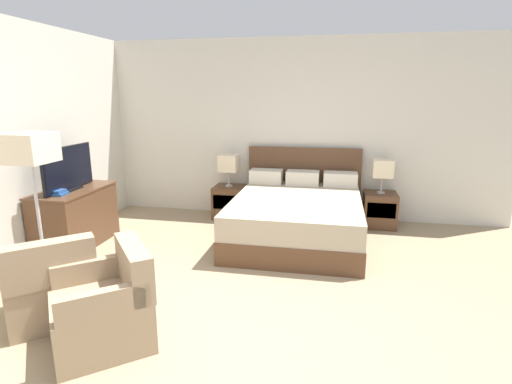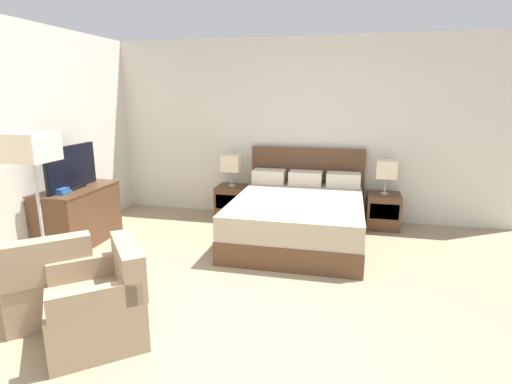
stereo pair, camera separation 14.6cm
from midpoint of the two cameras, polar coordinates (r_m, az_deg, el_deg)
ground_plane at (r=3.26m, az=-4.67°, el=-21.34°), size 10.59×10.59×0.00m
wall_back at (r=6.17m, az=5.23°, el=8.83°), size 6.61×0.06×2.69m
wall_left at (r=5.39m, az=-28.81°, el=6.47°), size 0.06×5.33×2.69m
bed at (r=5.30m, az=6.87°, el=-3.45°), size 1.70×2.07×1.09m
nightstand_left at (r=6.22m, az=-2.74°, el=-1.36°), size 0.46×0.45×0.50m
nightstand_right at (r=6.03m, az=18.34°, el=-2.56°), size 0.46×0.45×0.50m
table_lamp_left at (r=6.09m, az=-2.80°, el=4.13°), size 0.28×0.28×0.48m
table_lamp_right at (r=5.90m, az=18.78°, el=3.08°), size 0.28×0.28×0.48m
dresser at (r=5.55m, az=-23.31°, el=-2.98°), size 0.56×1.10×0.73m
tv at (r=5.39m, az=-24.17°, el=3.16°), size 0.18×0.89×0.54m
book_red_cover at (r=5.22m, az=-25.57°, el=-0.04°), size 0.23×0.21×0.03m
book_blue_cover at (r=5.22m, az=-25.68°, el=0.29°), size 0.20×0.15×0.04m
armchair_by_window at (r=3.93m, az=-26.48°, el=-11.60°), size 0.97×0.97×0.76m
armchair_companion at (r=3.40m, az=-20.12°, el=-15.00°), size 0.96×0.96×0.76m
floor_lamp at (r=4.48m, az=-28.56°, el=4.75°), size 0.40×0.40×1.51m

